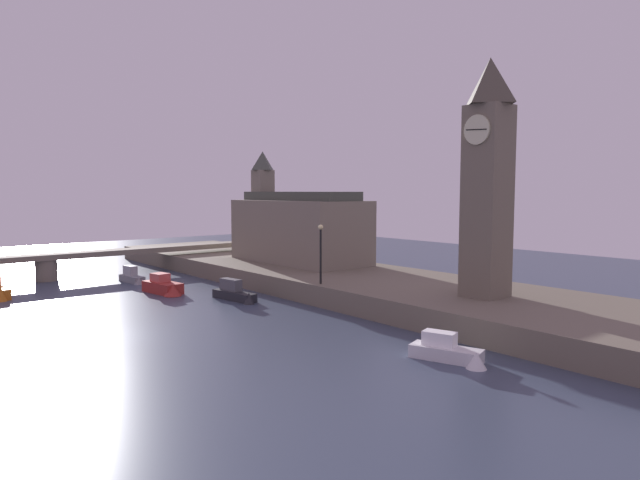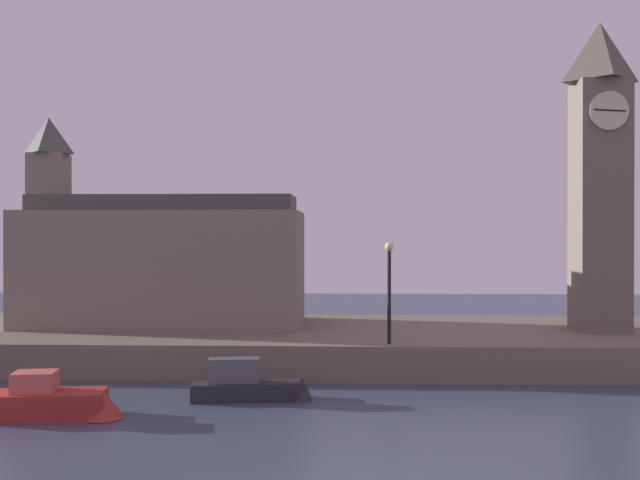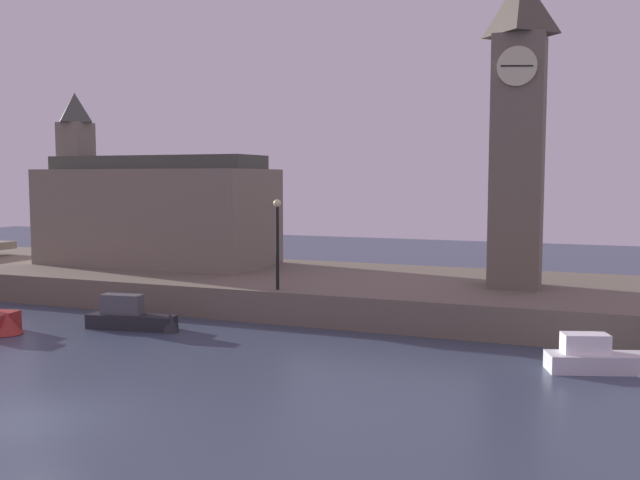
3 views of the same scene
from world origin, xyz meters
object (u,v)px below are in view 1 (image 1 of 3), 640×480
clock_tower (488,175)px  boat_ferry_white (451,352)px  boat_barge_dark (236,294)px  streetlamp (321,247)px  parliament_hall (297,227)px  boat_cruiser_grey (133,277)px  boat_dinghy_red (165,287)px

clock_tower → boat_ferry_white: (3.97, -8.55, -8.56)m
boat_barge_dark → boat_ferry_white: (19.27, 0.12, -0.06)m
clock_tower → streetlamp: bearing=-154.7°
clock_tower → streetlamp: clock_tower is taller
parliament_hall → boat_cruiser_grey: parliament_hall is taller
parliament_hall → streetlamp: size_ratio=3.28×
boat_cruiser_grey → boat_barge_dark: 13.15m
boat_cruiser_grey → boat_dinghy_red: (6.82, -0.08, 0.05)m
boat_barge_dark → boat_ferry_white: boat_barge_dark is taller
boat_barge_dark → boat_dinghy_red: size_ratio=1.01×
boat_barge_dark → boat_dinghy_red: (-6.03, -2.86, 0.02)m
clock_tower → boat_barge_dark: 19.53m
streetlamp → boat_barge_dark: streetlamp is taller
boat_barge_dark → boat_ferry_white: size_ratio=1.11×
boat_dinghy_red → parliament_hall: bearing=90.5°
parliament_hall → boat_dinghy_red: bearing=-89.5°
streetlamp → boat_cruiser_grey: streetlamp is taller
boat_dinghy_red → streetlamp: bearing=31.0°
boat_cruiser_grey → boat_barge_dark: (12.85, 2.78, 0.03)m
parliament_hall → streetlamp: bearing=-30.0°
streetlamp → boat_cruiser_grey: size_ratio=1.18×
parliament_hall → streetlamp: 13.02m
boat_ferry_white → boat_dinghy_red: 25.48m
clock_tower → boat_cruiser_grey: size_ratio=4.10×
parliament_hall → boat_barge_dark: bearing=-59.3°
boat_dinghy_red → clock_tower: bearing=28.4°
parliament_hall → boat_cruiser_grey: size_ratio=3.89×
parliament_hall → boat_barge_dark: size_ratio=3.01×
parliament_hall → boat_ferry_white: (25.42, -10.22, -4.26)m
boat_ferry_white → streetlamp: bearing=165.2°
parliament_hall → boat_cruiser_grey: (-6.70, -13.12, -4.22)m
clock_tower → parliament_hall: 21.94m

